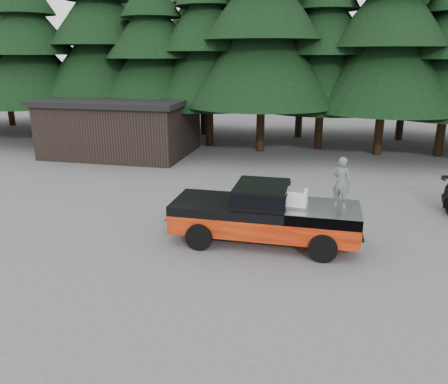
% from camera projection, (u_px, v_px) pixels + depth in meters
% --- Properties ---
extents(ground, '(120.00, 120.00, 0.00)m').
position_uv_depth(ground, '(223.00, 248.00, 13.57)').
color(ground, '#525255').
rests_on(ground, ground).
extents(pickup_truck, '(6.00, 2.04, 1.33)m').
position_uv_depth(pickup_truck, '(264.00, 223.00, 13.83)').
color(pickup_truck, '#EA4515').
rests_on(pickup_truck, ground).
extents(truck_cab, '(1.66, 1.90, 0.59)m').
position_uv_depth(truck_cab, '(262.00, 193.00, 13.56)').
color(truck_cab, black).
rests_on(truck_cab, pickup_truck).
extents(air_compressor, '(0.75, 0.64, 0.49)m').
position_uv_depth(air_compressor, '(295.00, 199.00, 13.24)').
color(air_compressor, white).
rests_on(air_compressor, pickup_truck).
extents(man_on_bed, '(0.67, 0.57, 1.55)m').
position_uv_depth(man_on_bed, '(341.00, 182.00, 13.01)').
color(man_on_bed, '#555B5C').
rests_on(man_on_bed, pickup_truck).
extents(utility_building, '(8.40, 6.40, 3.30)m').
position_uv_depth(utility_building, '(122.00, 126.00, 26.14)').
color(utility_building, black).
rests_on(utility_building, ground).
extents(treeline, '(60.15, 16.05, 17.50)m').
position_uv_depth(treeline, '(292.00, 21.00, 27.13)').
color(treeline, black).
rests_on(treeline, ground).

